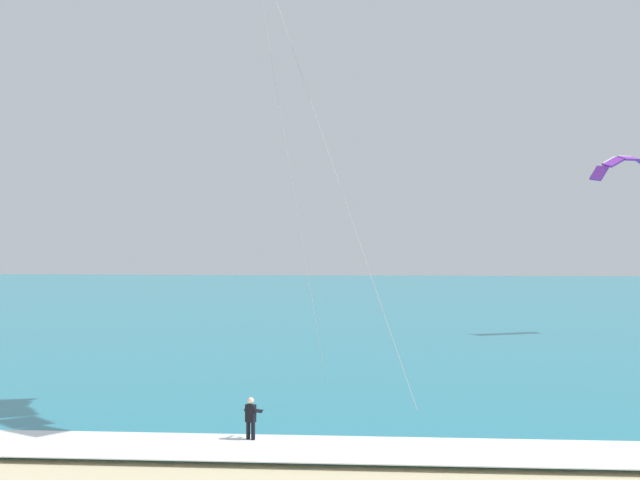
{
  "coord_description": "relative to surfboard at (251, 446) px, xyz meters",
  "views": [
    {
      "loc": [
        5.46,
        -8.7,
        7.1
      ],
      "look_at": [
        3.67,
        18.17,
        7.11
      ],
      "focal_mm": 40.76,
      "sensor_mm": 36.0,
      "label": 1
    }
  ],
  "objects": [
    {
      "name": "kitesurfer",
      "position": [
        0.01,
        0.02,
        0.91
      ],
      "size": [
        0.65,
        0.65,
        1.69
      ],
      "color": "black",
      "rests_on": "ground"
    },
    {
      "name": "kite_distant",
      "position": [
        22.78,
        29.3,
        12.47
      ],
      "size": [
        5.25,
        2.58,
        1.97
      ],
      "color": "purple"
    },
    {
      "name": "sea",
      "position": [
        -1.41,
        58.1,
        0.07
      ],
      "size": [
        200.0,
        120.0,
        0.2
      ],
      "primitive_type": "cube",
      "color": "teal",
      "rests_on": "ground"
    },
    {
      "name": "surfboard",
      "position": [
        0.0,
        0.0,
        0.0
      ],
      "size": [
        0.96,
        1.46,
        0.09
      ],
      "color": "#E04C38",
      "rests_on": "ground"
    },
    {
      "name": "surf_foam",
      "position": [
        -1.41,
        -0.9,
        0.19
      ],
      "size": [
        200.0,
        3.12,
        0.04
      ],
      "primitive_type": "cube",
      "color": "white",
      "rests_on": "sea"
    }
  ]
}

